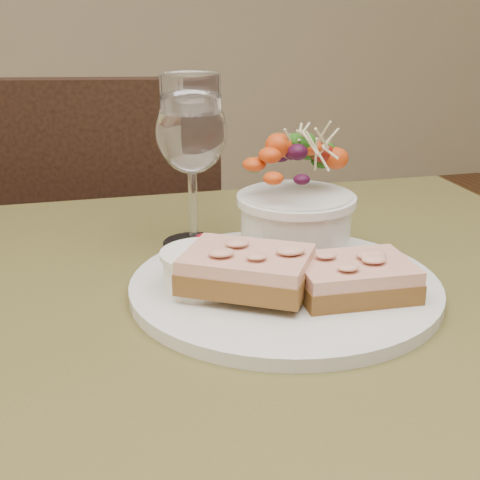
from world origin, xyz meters
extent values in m
cube|color=#4F4622|center=(0.00, 0.00, 0.73)|extent=(0.80, 0.80, 0.04)
cylinder|color=black|center=(0.34, 0.34, 0.35)|extent=(0.05, 0.05, 0.71)
cube|color=black|center=(-0.10, 0.71, 0.45)|extent=(0.50, 0.50, 0.04)
cube|color=black|center=(-0.13, 0.52, 0.68)|extent=(0.42, 0.12, 0.45)
cube|color=black|center=(-0.10, 0.71, 0.23)|extent=(0.43, 0.43, 0.45)
cylinder|color=silver|center=(0.03, 0.04, 0.76)|extent=(0.29, 0.29, 0.01)
cube|color=#542D16|center=(0.08, 0.00, 0.77)|extent=(0.11, 0.08, 0.02)
cube|color=#FFF0C1|center=(0.08, 0.00, 0.79)|extent=(0.10, 0.08, 0.01)
cube|color=#542D16|center=(-0.01, 0.02, 0.78)|extent=(0.14, 0.13, 0.02)
cube|color=#FFF0C1|center=(-0.01, 0.02, 0.80)|extent=(0.13, 0.12, 0.01)
cylinder|color=white|center=(-0.04, 0.04, 0.78)|extent=(0.07, 0.07, 0.04)
cylinder|color=brown|center=(-0.04, 0.04, 0.80)|extent=(0.06, 0.06, 0.01)
cylinder|color=silver|center=(0.07, 0.11, 0.79)|extent=(0.11, 0.11, 0.06)
ellipsoid|color=#11390A|center=(0.07, 0.11, 0.85)|extent=(0.10, 0.10, 0.06)
ellipsoid|color=#11390A|center=(-0.01, 0.14, 0.77)|extent=(0.04, 0.04, 0.01)
sphere|color=maroon|center=(-0.03, 0.13, 0.77)|extent=(0.02, 0.02, 0.02)
cylinder|color=white|center=(-0.03, 0.19, 0.75)|extent=(0.07, 0.07, 0.00)
cylinder|color=white|center=(-0.03, 0.19, 0.80)|extent=(0.01, 0.01, 0.09)
ellipsoid|color=white|center=(-0.03, 0.19, 0.88)|extent=(0.08, 0.08, 0.09)
camera|label=1|loc=(-0.15, -0.51, 1.01)|focal=50.00mm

